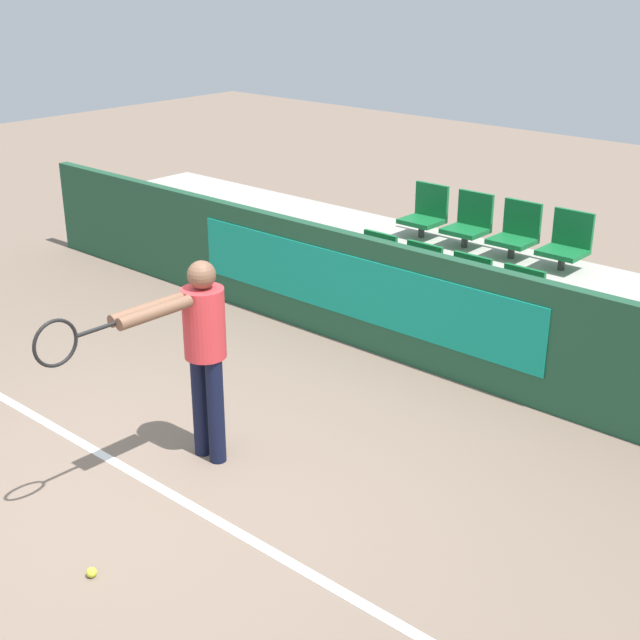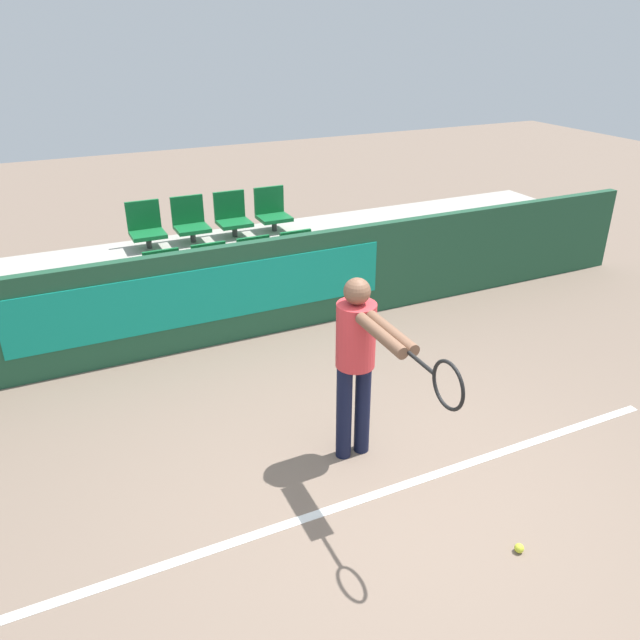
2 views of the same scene
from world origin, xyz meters
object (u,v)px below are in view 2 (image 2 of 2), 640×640
object	(u,v)px
stadium_chair_0	(165,278)
tennis_ball	(519,548)
stadium_chair_7	(272,211)
stadium_chair_4	(146,227)
stadium_chair_5	(190,221)
stadium_chair_1	(212,271)
stadium_chair_2	(257,263)
tennis_player	(359,355)
stadium_chair_6	(232,216)
stadium_chair_3	(299,257)

from	to	relation	value
stadium_chair_0	tennis_ball	world-z (taller)	stadium_chair_0
stadium_chair_7	stadium_chair_0	bearing A→B (deg)	-151.68
stadium_chair_4	tennis_ball	bearing A→B (deg)	-75.90
stadium_chair_4	stadium_chair_5	distance (m)	0.57
stadium_chair_1	stadium_chair_2	distance (m)	0.57
stadium_chair_0	stadium_chair_1	size ratio (longest dim) A/B	1.00
stadium_chair_4	tennis_player	distance (m)	4.18
stadium_chair_2	stadium_chair_4	size ratio (longest dim) A/B	1.00
stadium_chair_0	tennis_player	xyz separation A→B (m)	(0.85, -3.17, 0.37)
stadium_chair_4	stadium_chair_7	distance (m)	1.70
stadium_chair_7	tennis_ball	distance (m)	5.58
stadium_chair_6	stadium_chair_7	xyz separation A→B (m)	(0.57, 0.00, 0.00)
stadium_chair_2	tennis_player	distance (m)	3.21
stadium_chair_2	tennis_player	xyz separation A→B (m)	(-0.29, -3.17, 0.37)
stadium_chair_0	stadium_chair_7	size ratio (longest dim) A/B	1.00
stadium_chair_3	tennis_player	bearing A→B (deg)	-105.12
stadium_chair_0	stadium_chair_3	size ratio (longest dim) A/B	1.00
stadium_chair_4	stadium_chair_5	xyz separation A→B (m)	(0.57, 0.00, 0.00)
stadium_chair_5	tennis_ball	distance (m)	5.63
stadium_chair_5	stadium_chair_1	bearing A→B (deg)	-90.00
tennis_ball	stadium_chair_5	bearing A→B (deg)	98.41
stadium_chair_5	stadium_chair_7	world-z (taller)	same
stadium_chair_0	stadium_chair_4	bearing A→B (deg)	90.00
stadium_chair_0	stadium_chair_6	distance (m)	1.50
stadium_chair_7	tennis_player	bearing A→B (deg)	-101.84
stadium_chair_5	tennis_ball	world-z (taller)	stadium_chair_5
stadium_chair_5	tennis_player	xyz separation A→B (m)	(0.28, -4.09, 0.01)
stadium_chair_1	stadium_chair_2	size ratio (longest dim) A/B	1.00
stadium_chair_1	tennis_ball	bearing A→B (deg)	-79.93
stadium_chair_2	stadium_chair_4	distance (m)	1.50
tennis_player	stadium_chair_5	bearing A→B (deg)	94.70
stadium_chair_1	stadium_chair_5	size ratio (longest dim) A/B	1.00
stadium_chair_1	stadium_chair_3	size ratio (longest dim) A/B	1.00
stadium_chair_2	tennis_player	bearing A→B (deg)	-95.21
stadium_chair_3	stadium_chair_6	world-z (taller)	stadium_chair_6
stadium_chair_4	stadium_chair_5	world-z (taller)	same
stadium_chair_7	tennis_player	size ratio (longest dim) A/B	0.36
stadium_chair_2	stadium_chair_5	xyz separation A→B (m)	(-0.57, 0.92, 0.36)
stadium_chair_0	stadium_chair_6	xyz separation A→B (m)	(1.14, 0.92, 0.36)
stadium_chair_1	stadium_chair_5	distance (m)	0.99
stadium_chair_2	tennis_ball	distance (m)	4.62
stadium_chair_7	tennis_ball	bearing A→B (deg)	-93.37
stadium_chair_6	tennis_player	distance (m)	4.10
stadium_chair_0	stadium_chair_3	xyz separation A→B (m)	(1.70, 0.00, 0.00)
stadium_chair_5	stadium_chair_6	size ratio (longest dim) A/B	1.00
stadium_chair_0	tennis_ball	size ratio (longest dim) A/B	8.68
stadium_chair_4	stadium_chair_0	bearing A→B (deg)	-90.00
stadium_chair_7	stadium_chair_5	bearing A→B (deg)	180.00
stadium_chair_3	stadium_chair_5	size ratio (longest dim) A/B	1.00
stadium_chair_3	stadium_chair_7	distance (m)	0.99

